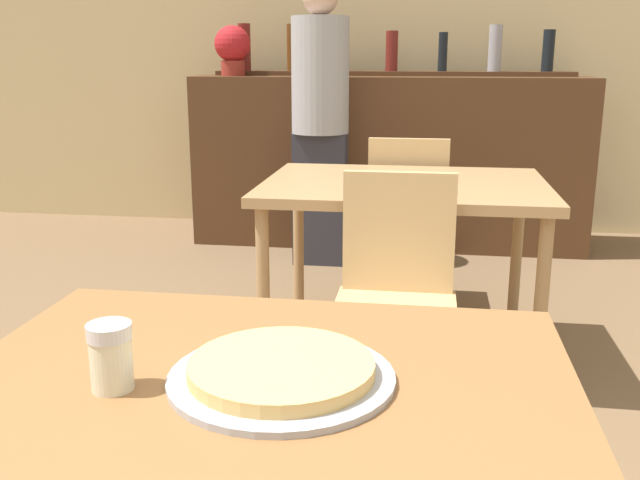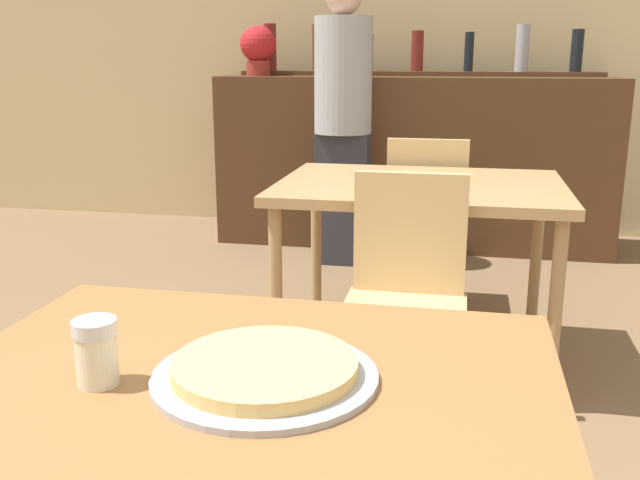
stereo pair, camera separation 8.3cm
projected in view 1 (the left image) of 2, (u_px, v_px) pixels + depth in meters
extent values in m
cube|color=#D1B784|center=(395.00, 35.00, 5.10)|extent=(8.00, 0.05, 2.80)
cube|color=brown|center=(260.00, 390.00, 1.19)|extent=(1.05, 0.81, 0.04)
cylinder|color=brown|center=(104.00, 453.00, 1.68)|extent=(0.05, 0.05, 0.69)
cube|color=#A87F51|center=(405.00, 186.00, 2.89)|extent=(1.14, 0.87, 0.04)
cylinder|color=#A87F51|center=(263.00, 299.00, 2.70)|extent=(0.05, 0.05, 0.72)
cylinder|color=#A87F51|center=(540.00, 313.00, 2.55)|extent=(0.05, 0.05, 0.72)
cylinder|color=#A87F51|center=(299.00, 248.00, 3.42)|extent=(0.05, 0.05, 0.72)
cylinder|color=#A87F51|center=(516.00, 257.00, 3.27)|extent=(0.05, 0.05, 0.72)
cube|color=#4C2D19|center=(388.00, 161.00, 4.83)|extent=(2.60, 0.56, 1.12)
cube|color=#4C2D19|center=(391.00, 73.00, 4.82)|extent=(2.39, 0.24, 0.03)
cylinder|color=maroon|center=(245.00, 47.00, 4.92)|extent=(0.09, 0.09, 0.32)
cylinder|color=#5B3314|center=(293.00, 48.00, 4.87)|extent=(0.08, 0.08, 0.31)
cylinder|color=black|center=(342.00, 52.00, 4.83)|extent=(0.08, 0.08, 0.24)
cylinder|color=maroon|center=(392.00, 51.00, 4.78)|extent=(0.08, 0.08, 0.26)
cylinder|color=black|center=(443.00, 52.00, 4.73)|extent=(0.06, 0.06, 0.25)
cylinder|color=#9999A3|center=(495.00, 48.00, 4.68)|extent=(0.09, 0.09, 0.30)
cylinder|color=black|center=(548.00, 51.00, 4.64)|extent=(0.08, 0.08, 0.27)
cube|color=tan|center=(394.00, 313.00, 2.31)|extent=(0.40, 0.40, 0.04)
cube|color=tan|center=(399.00, 232.00, 2.43)|extent=(0.38, 0.04, 0.41)
cylinder|color=tan|center=(335.00, 399.00, 2.23)|extent=(0.03, 0.03, 0.43)
cylinder|color=tan|center=(445.00, 406.00, 2.18)|extent=(0.03, 0.03, 0.43)
cylinder|color=tan|center=(348.00, 355.00, 2.55)|extent=(0.03, 0.03, 0.43)
cylinder|color=tan|center=(444.00, 361.00, 2.50)|extent=(0.03, 0.03, 0.43)
cube|color=tan|center=(408.00, 220.00, 3.62)|extent=(0.40, 0.40, 0.04)
cube|color=tan|center=(408.00, 182.00, 3.39)|extent=(0.38, 0.04, 0.41)
cylinder|color=tan|center=(439.00, 256.00, 3.81)|extent=(0.03, 0.03, 0.43)
cylinder|color=tan|center=(376.00, 254.00, 3.86)|extent=(0.03, 0.03, 0.43)
cylinder|color=tan|center=(440.00, 275.00, 3.49)|extent=(0.03, 0.03, 0.43)
cylinder|color=tan|center=(371.00, 272.00, 3.54)|extent=(0.03, 0.03, 0.43)
cylinder|color=#A3A3A8|center=(282.00, 377.00, 1.18)|extent=(0.38, 0.38, 0.01)
cylinder|color=#E0B266|center=(282.00, 367.00, 1.18)|extent=(0.31, 0.31, 0.02)
cylinder|color=beige|center=(112.00, 364.00, 1.14)|extent=(0.07, 0.07, 0.09)
cylinder|color=silver|center=(109.00, 331.00, 1.13)|extent=(0.07, 0.07, 0.02)
cube|color=#2D2D38|center=(320.00, 199.00, 4.37)|extent=(0.32, 0.18, 0.81)
cylinder|color=#9E9EA3|center=(320.00, 76.00, 4.18)|extent=(0.34, 0.34, 0.67)
cylinder|color=maroon|center=(233.00, 68.00, 4.78)|extent=(0.16, 0.16, 0.10)
sphere|color=red|center=(232.00, 44.00, 4.74)|extent=(0.24, 0.24, 0.24)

